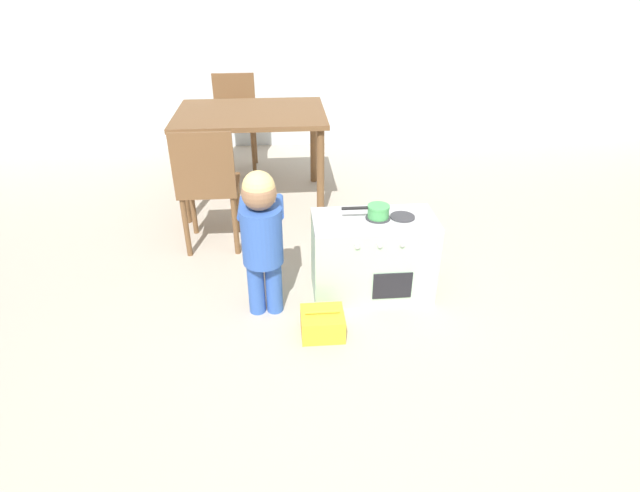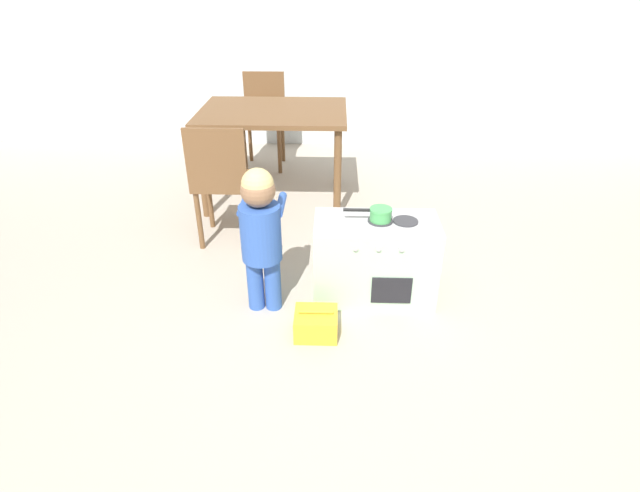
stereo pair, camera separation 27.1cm
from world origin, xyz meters
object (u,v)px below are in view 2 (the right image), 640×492
object	(u,v)px
toy_pot	(380,213)
dining_table	(273,122)
child_figure	(260,227)
play_kitchen	(375,259)
dining_chair_near	(222,181)
toy_basket	(316,323)
dining_chair_far	(264,117)

from	to	relation	value
toy_pot	dining_table	distance (m)	1.56
toy_pot	child_figure	size ratio (longest dim) A/B	0.32
play_kitchen	dining_chair_near	xyz separation A→B (m)	(-0.97, 0.61, 0.22)
toy_basket	dining_table	size ratio (longest dim) A/B	0.20
dining_chair_near	child_figure	bearing A→B (deg)	-64.33
play_kitchen	dining_chair_far	bearing A→B (deg)	112.71
child_figure	toy_basket	distance (m)	0.58
toy_pot	toy_basket	bearing A→B (deg)	-132.23
child_figure	dining_chair_near	world-z (taller)	dining_chair_near
toy_basket	dining_chair_near	world-z (taller)	dining_chair_near
dining_chair_far	dining_table	bearing A→B (deg)	103.46
dining_table	play_kitchen	bearing A→B (deg)	-62.57
toy_basket	dining_table	bearing A→B (deg)	102.77
toy_basket	dining_chair_far	distance (m)	2.61
toy_basket	play_kitchen	bearing A→B (deg)	48.73
toy_basket	dining_table	distance (m)	1.87
play_kitchen	dining_chair_far	distance (m)	2.34
play_kitchen	child_figure	bearing A→B (deg)	-167.73
play_kitchen	toy_basket	bearing A→B (deg)	-131.27
toy_pot	toy_basket	distance (m)	0.68
dining_chair_far	toy_basket	bearing A→B (deg)	102.99
play_kitchen	dining_chair_near	bearing A→B (deg)	147.93
dining_chair_near	dining_chair_far	bearing A→B (deg)	87.26
dining_chair_far	play_kitchen	bearing A→B (deg)	112.71
play_kitchen	child_figure	xyz separation A→B (m)	(-0.62, -0.13, 0.27)
play_kitchen	dining_chair_near	world-z (taller)	dining_chair_near
toy_pot	dining_chair_near	xyz separation A→B (m)	(-0.98, 0.61, -0.07)
play_kitchen	dining_table	bearing A→B (deg)	117.43
toy_pot	dining_chair_far	world-z (taller)	dining_chair_far
child_figure	dining_table	world-z (taller)	child_figure
dining_chair_near	play_kitchen	bearing A→B (deg)	-32.07
play_kitchen	toy_pot	xyz separation A→B (m)	(0.01, 0.00, 0.29)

